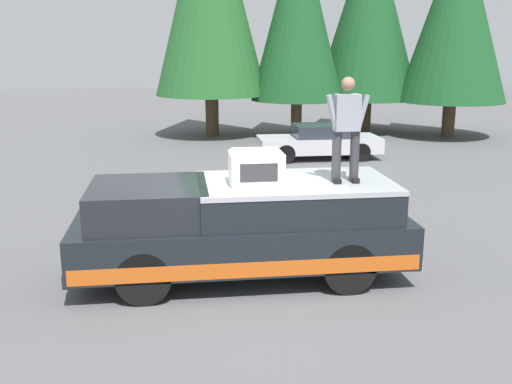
% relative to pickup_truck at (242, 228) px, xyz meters
% --- Properties ---
extents(ground_plane, '(90.00, 90.00, 0.00)m').
position_rel_pickup_truck_xyz_m(ground_plane, '(-0.40, -0.05, -0.87)').
color(ground_plane, '#565659').
extents(pickup_truck, '(2.01, 5.54, 1.65)m').
position_rel_pickup_truck_xyz_m(pickup_truck, '(0.00, 0.00, 0.00)').
color(pickup_truck, black).
rests_on(pickup_truck, ground).
extents(compressor_unit, '(0.65, 0.84, 0.56)m').
position_rel_pickup_truck_xyz_m(compressor_unit, '(-0.20, -0.20, 1.05)').
color(compressor_unit, white).
rests_on(compressor_unit, pickup_truck).
extents(person_on_truck_bed, '(0.29, 0.72, 1.69)m').
position_rel_pickup_truck_xyz_m(person_on_truck_bed, '(-0.20, -1.66, 1.68)').
color(person_on_truck_bed, '#333338').
rests_on(person_on_truck_bed, pickup_truck).
extents(parked_car_silver, '(1.64, 4.10, 1.16)m').
position_rel_pickup_truck_xyz_m(parked_car_silver, '(10.37, -3.78, -0.29)').
color(parked_car_silver, silver).
rests_on(parked_car_silver, ground).
extents(conifer_far_left, '(4.35, 4.35, 8.59)m').
position_rel_pickup_truck_xyz_m(conifer_far_left, '(14.33, -10.21, 4.15)').
color(conifer_far_left, '#4C3826').
rests_on(conifer_far_left, ground).
extents(conifer_left, '(4.48, 4.48, 8.95)m').
position_rel_pickup_truck_xyz_m(conifer_left, '(16.34, -7.24, 4.32)').
color(conifer_left, '#4C3826').
rests_on(conifer_left, ground).
extents(conifer_center_left, '(3.79, 3.79, 8.76)m').
position_rel_pickup_truck_xyz_m(conifer_center_left, '(15.32, -3.95, 4.26)').
color(conifer_center_left, '#4C3826').
rests_on(conifer_center_left, ground).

